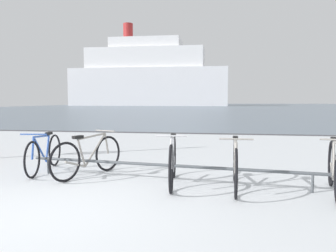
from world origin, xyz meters
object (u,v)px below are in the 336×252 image
at_px(bicycle_3, 235,165).
at_px(bicycle_4, 334,168).
at_px(bicycle_0, 44,153).
at_px(bicycle_1, 88,156).
at_px(bicycle_2, 173,161).
at_px(ferry_ship, 149,78).

height_order(bicycle_3, bicycle_4, bicycle_4).
relative_size(bicycle_0, bicycle_1, 1.09).
bearing_deg(bicycle_3, bicycle_1, 169.34).
bearing_deg(bicycle_2, bicycle_4, -4.13).
bearing_deg(bicycle_4, bicycle_2, 175.87).
bearing_deg(bicycle_4, bicycle_3, 177.38).
xyz_separation_m(bicycle_2, bicycle_3, (0.97, -0.11, -0.00)).
bearing_deg(ferry_ship, bicycle_2, -77.14).
bearing_deg(bicycle_1, ferry_ship, 101.78).
bearing_deg(bicycle_3, ferry_ship, 103.54).
relative_size(bicycle_0, bicycle_3, 0.99).
height_order(bicycle_2, ferry_ship, ferry_ship).
relative_size(bicycle_1, bicycle_3, 0.91).
bearing_deg(bicycle_3, bicycle_2, 173.74).
relative_size(bicycle_2, ferry_ship, 0.05).
distance_m(bicycle_2, ferry_ship, 77.38).
xyz_separation_m(bicycle_1, bicycle_4, (3.91, -0.54, 0.02)).
relative_size(bicycle_2, bicycle_3, 0.99).
bearing_deg(bicycle_4, bicycle_1, 172.15).
xyz_separation_m(bicycle_3, bicycle_4, (1.38, -0.06, 0.01)).
distance_m(bicycle_2, bicycle_4, 2.36).
relative_size(bicycle_1, bicycle_2, 0.92).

